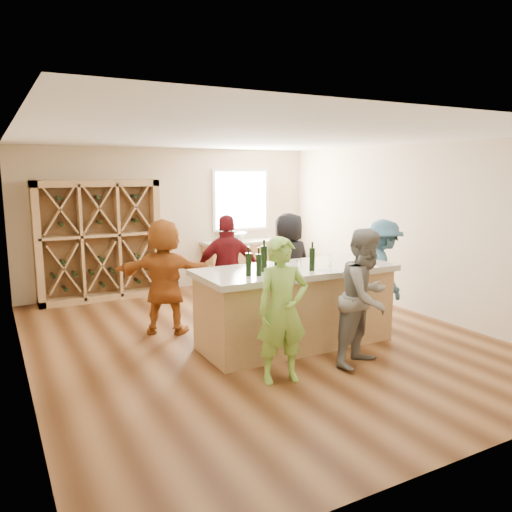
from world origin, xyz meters
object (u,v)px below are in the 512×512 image
wine_bottle_d (277,262)px  person_server (382,273)px  person_near_right (366,298)px  person_near_left (282,310)px  wine_bottle_e (282,259)px  tasting_counter_base (295,309)px  wine_bottle_c (264,259)px  person_far_mid (228,271)px  sink (234,237)px  wine_rack (99,241)px  person_far_right (289,265)px  wine_bottle_f (312,259)px  person_far_left (165,276)px  wine_bottle_a (249,265)px  wine_bottle_b (259,265)px

wine_bottle_d → person_server: (2.08, 0.32, -0.40)m
person_near_right → person_near_left: bearing=156.8°
wine_bottle_e → person_near_left: size_ratio=0.19×
tasting_counter_base → wine_bottle_e: (-0.30, -0.14, 0.73)m
wine_bottle_c → person_server: size_ratio=0.21×
person_far_mid → sink: bearing=-99.6°
wine_rack → person_far_mid: size_ratio=1.28×
tasting_counter_base → person_far_mid: 1.32m
wine_bottle_d → wine_bottle_e: 0.12m
tasting_counter_base → person_server: (1.67, 0.13, 0.32)m
person_far_right → wine_bottle_f: size_ratio=5.66×
person_near_left → person_server: size_ratio=1.01×
tasting_counter_base → person_near_right: bearing=-71.3°
person_far_mid → person_far_left: (-0.95, 0.14, -0.01)m
sink → wine_rack: bearing=178.5°
tasting_counter_base → wine_bottle_e: 0.81m
wine_bottle_c → wine_bottle_f: 0.63m
sink → person_near_left: 4.93m
wine_rack → wine_bottle_f: 4.47m
wine_rack → wine_bottle_f: bearing=-64.9°
wine_bottle_d → sink: bearing=71.9°
wine_bottle_d → tasting_counter_base: bearing=24.6°
wine_bottle_a → person_near_right: size_ratio=0.17×
wine_rack → wine_bottle_c: bearing=-70.8°
wine_bottle_d → wine_bottle_e: size_ratio=0.89×
person_far_left → sink: bearing=-103.0°
wine_rack → sink: bearing=-1.5°
wine_bottle_d → wine_bottle_e: wine_bottle_e is taller
person_far_right → person_far_left: person_far_right is taller
wine_bottle_b → person_far_right: (1.36, 1.47, -0.37)m
wine_rack → wine_bottle_c: (1.32, -3.80, 0.15)m
wine_bottle_b → sink: bearing=68.3°
wine_bottle_a → person_server: (2.49, 0.33, -0.40)m
wine_bottle_e → person_far_right: bearing=55.0°
wine_bottle_c → person_server: 2.24m
wine_bottle_c → wine_rack: bearing=109.2°
tasting_counter_base → wine_bottle_e: bearing=-154.7°
person_server → wine_bottle_d: bearing=118.9°
wine_rack → person_far_mid: 2.93m
wine_bottle_f → wine_bottle_b: bearing=176.8°
person_near_left → wine_bottle_b: bearing=93.1°
wine_bottle_d → wine_bottle_f: size_ratio=0.92×
person_near_left → person_near_right: bearing=7.2°
wine_bottle_c → person_near_right: 1.36m
tasting_counter_base → person_near_left: size_ratio=1.57×
person_server → person_far_mid: 2.37m
wine_rack → wine_bottle_a: 4.08m
wine_rack → person_server: (3.51, -3.62, -0.28)m
wine_bottle_e → person_far_mid: size_ratio=0.18×
wine_bottle_d → person_far_mid: person_far_mid is taller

